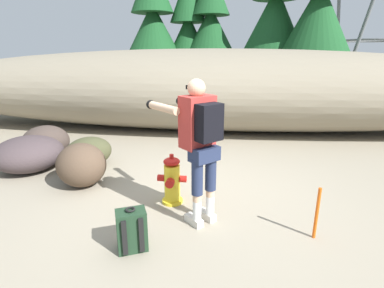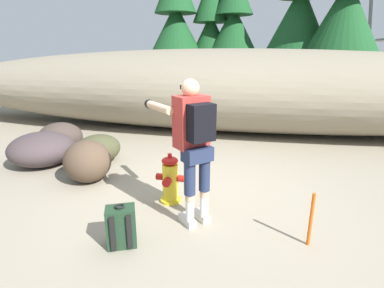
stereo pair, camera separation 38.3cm
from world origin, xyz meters
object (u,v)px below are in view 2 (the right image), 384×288
Objects in this scene: utility_worker at (192,135)px; boulder_small at (87,161)px; boulder_large at (42,149)px; boulder_outlier at (98,149)px; survey_stake at (311,220)px; boulder_mid at (60,138)px; spare_backpack at (121,227)px; fire_hydrant at (170,180)px.

utility_worker is 2.15m from boulder_small.
boulder_large is 1.44× the size of boulder_small.
survey_stake is at bearing -27.34° from boulder_outlier.
boulder_mid is 1.03× the size of boulder_outlier.
spare_backpack is at bearing -45.19° from boulder_mid.
boulder_small is at bearing -41.12° from boulder_mid.
utility_worker is at bearing -22.06° from boulder_large.
boulder_mid is (-3.15, 1.91, -0.76)m from utility_worker.
spare_backpack is 2.67m from boulder_outlier.
utility_worker reaches higher than spare_backpack.
spare_backpack is 0.54× the size of boulder_mid.
spare_backpack is 0.59× the size of boulder_small.
spare_backpack is at bearing -55.62° from boulder_outlier.
boulder_large is (-2.43, 1.88, 0.09)m from spare_backpack.
boulder_small is at bearing 162.57° from survey_stake.
fire_hydrant reaches higher than spare_backpack.
survey_stake reaches higher than boulder_outlier.
spare_backpack is 3.07m from boulder_large.
fire_hydrant is at bearing 160.36° from survey_stake.
utility_worker reaches higher than boulder_small.
boulder_mid is 1.10× the size of boulder_small.
utility_worker reaches higher than survey_stake.
boulder_large is (-3.04, 1.23, -0.77)m from utility_worker.
spare_backpack is 3.60m from boulder_mid.
utility_worker reaches higher than boulder_outlier.
boulder_mid is at bearing 151.25° from fire_hydrant.
boulder_outlier is (-2.13, 1.56, -0.81)m from utility_worker.
boulder_large is (-2.65, 0.84, -0.01)m from fire_hydrant.
boulder_outlier is 1.40× the size of survey_stake.
utility_worker is at bearing -22.74° from boulder_small.
boulder_mid is 1.45× the size of survey_stake.
utility_worker is 2.82× the size of survey_stake.
boulder_mid is 1.71m from boulder_small.
boulder_large is 1.36× the size of boulder_outlier.
boulder_outlier is at bearing -18.58° from boulder_mid.
fire_hydrant is 0.87× the size of boulder_small.
fire_hydrant is 1.81m from survey_stake.
survey_stake is (1.70, -0.61, -0.02)m from fire_hydrant.
utility_worker is 1.24m from spare_backpack.
boulder_outlier is 3.87m from survey_stake.
boulder_mid is (-2.76, 1.51, -0.00)m from fire_hydrant.
fire_hydrant reaches higher than boulder_outlier.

